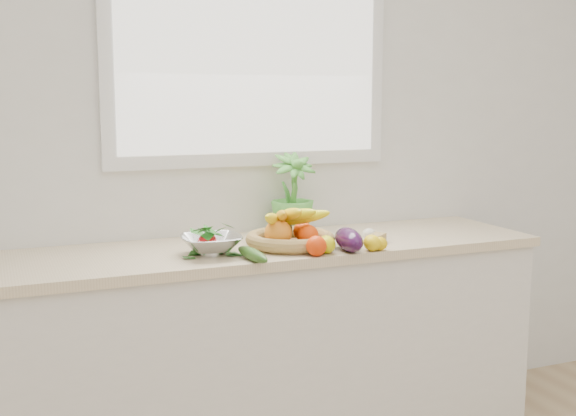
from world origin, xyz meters
name	(u,v)px	position (x,y,z in m)	size (l,w,h in m)	color
back_wall	(250,132)	(0.00, 2.25, 1.35)	(4.50, 0.02, 2.70)	white
counter_cabinet	(275,352)	(0.00, 1.95, 0.43)	(2.20, 0.58, 0.86)	silver
countertop	(275,248)	(0.00, 1.95, 0.88)	(2.24, 0.62, 0.04)	beige
window_frame	(250,39)	(0.00, 2.23, 1.75)	(1.30, 0.03, 1.10)	white
window_pane	(252,39)	(0.00, 2.21, 1.75)	(1.18, 0.01, 0.98)	white
orange_loose	(316,246)	(0.06, 1.67, 0.94)	(0.08, 0.08, 0.08)	#F03807
lemon_a	(327,244)	(0.12, 1.70, 0.93)	(0.07, 0.09, 0.07)	#D8D80B
lemon_b	(372,243)	(0.30, 1.67, 0.93)	(0.06, 0.08, 0.06)	yellow
lemon_c	(379,244)	(0.33, 1.67, 0.93)	(0.05, 0.07, 0.05)	#E8B90C
apple	(207,243)	(-0.31, 1.88, 0.94)	(0.08, 0.08, 0.08)	red
ginger	(376,239)	(0.39, 1.79, 0.92)	(0.12, 0.05, 0.04)	tan
garlic_a	(369,234)	(0.40, 1.87, 0.92)	(0.06, 0.06, 0.05)	white
garlic_b	(342,233)	(0.31, 1.95, 0.92)	(0.05, 0.05, 0.04)	white
garlic_c	(345,237)	(0.28, 1.86, 0.92)	(0.06, 0.06, 0.05)	silver
eggplant	(349,240)	(0.22, 1.70, 0.95)	(0.09, 0.23, 0.09)	#300E36
cucumber	(252,254)	(-0.19, 1.69, 0.92)	(0.05, 0.25, 0.05)	#2A5318
radish	(312,249)	(0.07, 1.73, 0.92)	(0.03, 0.03, 0.03)	#B61640
potted_herb	(293,193)	(0.15, 2.13, 1.08)	(0.20, 0.20, 0.36)	#4A9C38
fruit_basket	(290,234)	(0.03, 1.87, 0.95)	(0.37, 0.37, 0.19)	#AB724C
colander_with_spinach	(211,239)	(-0.31, 1.84, 0.96)	(0.25, 0.25, 0.12)	silver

